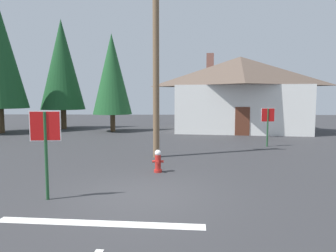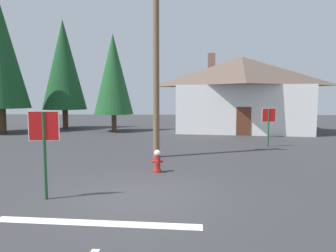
{
  "view_description": "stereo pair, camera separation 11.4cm",
  "coord_description": "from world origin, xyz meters",
  "px_view_note": "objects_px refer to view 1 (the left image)",
  "views": [
    {
      "loc": [
        1.05,
        -7.96,
        2.61
      ],
      "look_at": [
        0.6,
        4.84,
        1.43
      ],
      "focal_mm": 32.28,
      "sensor_mm": 36.0,
      "label": 1
    },
    {
      "loc": [
        1.16,
        -7.95,
        2.61
      ],
      "look_at": [
        0.6,
        4.84,
        1.43
      ],
      "focal_mm": 32.28,
      "sensor_mm": 36.0,
      "label": 2
    }
  ],
  "objects_px": {
    "stop_sign_near": "(46,136)",
    "house": "(240,93)",
    "stop_sign_far": "(268,119)",
    "pine_tree_short_left": "(112,74)",
    "utility_pole": "(156,51)",
    "pine_tree_mid_left": "(62,65)",
    "fire_hydrant": "(158,161)"
  },
  "relations": [
    {
      "from": "stop_sign_near",
      "to": "house",
      "type": "xyz_separation_m",
      "value": [
        8.24,
        16.89,
        1.41
      ]
    },
    {
      "from": "stop_sign_near",
      "to": "stop_sign_far",
      "type": "distance_m",
      "value": 12.05
    },
    {
      "from": "pine_tree_short_left",
      "to": "stop_sign_near",
      "type": "bearing_deg",
      "value": -83.56
    },
    {
      "from": "utility_pole",
      "to": "pine_tree_mid_left",
      "type": "height_order",
      "value": "pine_tree_mid_left"
    },
    {
      "from": "fire_hydrant",
      "to": "pine_tree_mid_left",
      "type": "relative_size",
      "value": 0.09
    },
    {
      "from": "pine_tree_mid_left",
      "to": "house",
      "type": "bearing_deg",
      "value": -4.49
    },
    {
      "from": "stop_sign_near",
      "to": "fire_hydrant",
      "type": "bearing_deg",
      "value": 48.46
    },
    {
      "from": "pine_tree_mid_left",
      "to": "fire_hydrant",
      "type": "bearing_deg",
      "value": -58.74
    },
    {
      "from": "stop_sign_near",
      "to": "fire_hydrant",
      "type": "relative_size",
      "value": 2.87
    },
    {
      "from": "stop_sign_near",
      "to": "utility_pole",
      "type": "relative_size",
      "value": 0.26
    },
    {
      "from": "pine_tree_mid_left",
      "to": "utility_pole",
      "type": "bearing_deg",
      "value": -54.19
    },
    {
      "from": "pine_tree_mid_left",
      "to": "pine_tree_short_left",
      "type": "relative_size",
      "value": 1.21
    },
    {
      "from": "fire_hydrant",
      "to": "pine_tree_mid_left",
      "type": "distance_m",
      "value": 18.32
    },
    {
      "from": "pine_tree_mid_left",
      "to": "pine_tree_short_left",
      "type": "bearing_deg",
      "value": -22.94
    },
    {
      "from": "utility_pole",
      "to": "house",
      "type": "height_order",
      "value": "utility_pole"
    },
    {
      "from": "stop_sign_far",
      "to": "house",
      "type": "xyz_separation_m",
      "value": [
        0.08,
        8.03,
        1.57
      ]
    },
    {
      "from": "fire_hydrant",
      "to": "pine_tree_mid_left",
      "type": "height_order",
      "value": "pine_tree_mid_left"
    },
    {
      "from": "stop_sign_near",
      "to": "utility_pole",
      "type": "height_order",
      "value": "utility_pole"
    },
    {
      "from": "stop_sign_far",
      "to": "fire_hydrant",
      "type": "bearing_deg",
      "value": -133.22
    },
    {
      "from": "utility_pole",
      "to": "pine_tree_short_left",
      "type": "bearing_deg",
      "value": 112.14
    },
    {
      "from": "stop_sign_near",
      "to": "fire_hydrant",
      "type": "distance_m",
      "value": 4.19
    },
    {
      "from": "house",
      "to": "pine_tree_short_left",
      "type": "distance_m",
      "value": 10.19
    },
    {
      "from": "pine_tree_short_left",
      "to": "stop_sign_far",
      "type": "bearing_deg",
      "value": -35.83
    },
    {
      "from": "house",
      "to": "pine_tree_short_left",
      "type": "height_order",
      "value": "pine_tree_short_left"
    },
    {
      "from": "stop_sign_near",
      "to": "utility_pole",
      "type": "distance_m",
      "value": 6.89
    },
    {
      "from": "utility_pole",
      "to": "pine_tree_mid_left",
      "type": "bearing_deg",
      "value": 125.81
    },
    {
      "from": "fire_hydrant",
      "to": "pine_tree_short_left",
      "type": "bearing_deg",
      "value": 108.85
    },
    {
      "from": "utility_pole",
      "to": "stop_sign_far",
      "type": "bearing_deg",
      "value": 28.4
    },
    {
      "from": "stop_sign_far",
      "to": "pine_tree_short_left",
      "type": "xyz_separation_m",
      "value": [
        -9.98,
        7.21,
        2.99
      ]
    },
    {
      "from": "fire_hydrant",
      "to": "stop_sign_far",
      "type": "bearing_deg",
      "value": 46.78
    },
    {
      "from": "stop_sign_near",
      "to": "fire_hydrant",
      "type": "height_order",
      "value": "stop_sign_near"
    },
    {
      "from": "stop_sign_near",
      "to": "pine_tree_short_left",
      "type": "height_order",
      "value": "pine_tree_short_left"
    }
  ]
}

